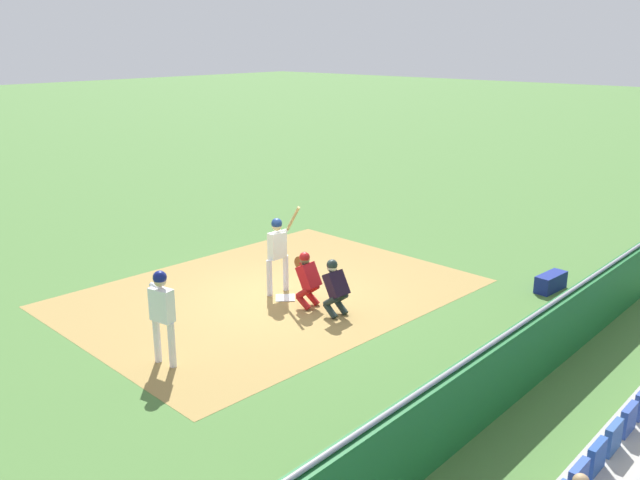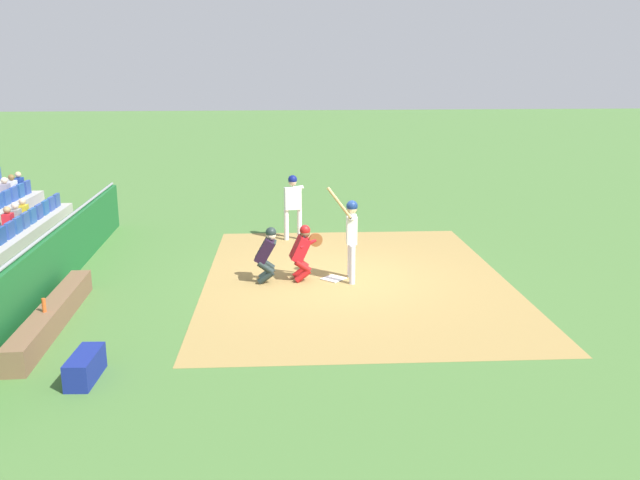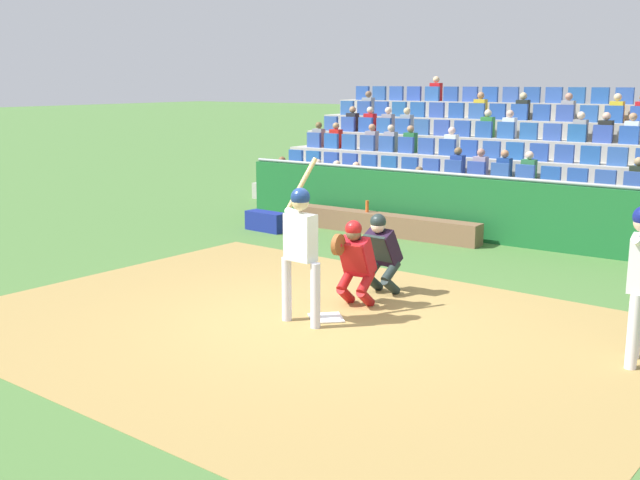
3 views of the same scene
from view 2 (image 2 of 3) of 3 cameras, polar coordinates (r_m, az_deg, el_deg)
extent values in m
plane|color=#477135|center=(14.71, 1.19, -3.45)|extent=(160.00, 160.00, 0.00)
cube|color=#9C7E44|center=(14.78, 3.12, -3.37)|extent=(9.40, 7.18, 0.01)
cube|color=white|center=(14.71, 1.19, -3.39)|extent=(0.62, 0.62, 0.02)
cylinder|color=silver|center=(14.75, 2.69, -1.66)|extent=(0.14, 0.14, 0.87)
cylinder|color=silver|center=(14.27, 2.84, -2.20)|extent=(0.14, 0.14, 0.87)
cube|color=silver|center=(14.32, 2.80, 0.94)|extent=(0.43, 0.25, 0.62)
sphere|color=tan|center=(14.22, 2.82, 2.75)|extent=(0.22, 0.22, 0.22)
sphere|color=navy|center=(14.21, 2.82, 2.99)|extent=(0.25, 0.25, 0.25)
cylinder|color=silver|center=(14.21, 2.73, 2.04)|extent=(0.46, 0.17, 0.14)
cylinder|color=silver|center=(14.04, 2.78, 1.90)|extent=(0.17, 0.15, 0.13)
cylinder|color=tan|center=(13.94, 1.69, 3.28)|extent=(0.18, 0.55, 0.69)
sphere|color=black|center=(13.99, 2.70, 1.96)|extent=(0.06, 0.06, 0.06)
cylinder|color=#A91516|center=(14.76, -1.72, -2.78)|extent=(0.17, 0.39, 0.34)
cylinder|color=#A91516|center=(14.70, -1.72, -1.96)|extent=(0.17, 0.39, 0.33)
cylinder|color=#A91516|center=(14.46, -1.52, -3.14)|extent=(0.17, 0.39, 0.34)
cylinder|color=#A91516|center=(14.39, -1.53, -2.30)|extent=(0.17, 0.39, 0.33)
cube|color=red|center=(14.45, -1.77, -0.77)|extent=(0.45, 0.48, 0.60)
cube|color=#A91516|center=(14.46, -1.31, -0.75)|extent=(0.40, 0.27, 0.44)
sphere|color=brown|center=(14.38, -1.32, 0.63)|extent=(0.22, 0.22, 0.22)
cube|color=black|center=(14.38, -1.32, 0.63)|extent=(0.21, 0.14, 0.20)
sphere|color=#A91516|center=(14.36, -1.32, 0.87)|extent=(0.24, 0.24, 0.24)
cylinder|color=brown|center=(14.33, -0.38, 0.01)|extent=(0.09, 0.30, 0.30)
cylinder|color=red|center=(14.29, -1.05, -0.32)|extent=(0.18, 0.40, 0.22)
cylinder|color=#1E2A29|center=(14.69, -4.69, -2.91)|extent=(0.17, 0.40, 0.34)
cylinder|color=#1E2A29|center=(14.63, -4.70, -2.08)|extent=(0.17, 0.39, 0.33)
cylinder|color=#1E2A29|center=(14.38, -4.77, -3.28)|extent=(0.17, 0.40, 0.34)
cylinder|color=#1E2A29|center=(14.32, -4.79, -2.44)|extent=(0.17, 0.39, 0.33)
cube|color=black|center=(14.38, -4.83, -0.93)|extent=(0.46, 0.52, 0.60)
cube|color=#1E2A29|center=(14.37, -4.38, -0.93)|extent=(0.40, 0.30, 0.43)
sphere|color=beige|center=(14.29, -4.32, 0.43)|extent=(0.22, 0.22, 0.22)
cube|color=black|center=(14.29, -4.32, 0.43)|extent=(0.21, 0.15, 0.19)
sphere|color=#1E2A29|center=(14.27, -4.32, 0.66)|extent=(0.24, 0.24, 0.24)
cube|color=#19612B|center=(15.03, -22.13, -1.62)|extent=(12.33, 0.24, 1.27)
cylinder|color=gray|center=(14.87, -22.37, 0.89)|extent=(12.33, 0.07, 0.07)
cube|color=brown|center=(12.85, -22.38, -6.14)|extent=(4.30, 0.40, 0.44)
cylinder|color=#D35522|center=(12.37, -23.04, -5.28)|extent=(0.07, 0.07, 0.25)
cube|color=navy|center=(10.54, -19.90, -10.41)|extent=(0.97, 0.44, 0.41)
cylinder|color=silver|center=(18.17, -2.96, 1.34)|extent=(0.15, 0.15, 0.87)
cylinder|color=silver|center=(18.25, -1.80, 1.40)|extent=(0.15, 0.15, 0.87)
cube|color=silver|center=(18.06, -2.41, 3.67)|extent=(0.29, 0.48, 0.62)
sphere|color=tan|center=(17.98, -2.42, 5.11)|extent=(0.22, 0.22, 0.22)
sphere|color=navy|center=(17.97, -2.42, 5.31)|extent=(0.25, 0.25, 0.25)
cylinder|color=silver|center=(17.99, -2.23, 4.58)|extent=(0.11, 0.48, 0.14)
cylinder|color=silver|center=(18.03, -1.67, 4.61)|extent=(0.13, 0.17, 0.13)
cube|color=#2C4890|center=(22.33, -22.08, 3.24)|extent=(0.44, 0.10, 0.42)
cube|color=#2D489E|center=(21.77, -22.50, 2.95)|extent=(0.44, 0.10, 0.42)
cube|color=#22529A|center=(21.20, -22.95, 2.64)|extent=(0.44, 0.10, 0.42)
cube|color=#2D489B|center=(20.64, -23.41, 2.31)|extent=(0.44, 0.10, 0.42)
cube|color=#26539D|center=(20.08, -23.90, 1.96)|extent=(0.44, 0.10, 0.42)
cube|color=gold|center=(20.14, -24.54, 2.07)|extent=(0.32, 0.22, 0.52)
sphere|color=#D1A888|center=(20.08, -24.64, 3.08)|extent=(0.19, 0.19, 0.19)
cube|color=#2F5199|center=(19.52, -24.42, 1.59)|extent=(0.44, 0.10, 0.42)
cube|color=gray|center=(19.58, -25.07, 1.71)|extent=(0.32, 0.22, 0.52)
sphere|color=beige|center=(19.52, -25.18, 2.74)|extent=(0.19, 0.19, 0.19)
cube|color=#274F9A|center=(18.96, -24.97, 1.20)|extent=(0.44, 0.10, 0.42)
cube|color=red|center=(19.03, -25.64, 1.33)|extent=(0.32, 0.22, 0.52)
sphere|color=#A28157|center=(18.96, -25.75, 2.39)|extent=(0.19, 0.19, 0.19)
cube|color=#2B499C|center=(18.41, -25.55, 0.79)|extent=(0.44, 0.10, 0.42)
cube|color=#214591|center=(17.86, -26.17, 0.35)|extent=(0.44, 0.10, 0.42)
cube|color=#2B4498|center=(22.52, -24.29, 4.22)|extent=(0.44, 0.10, 0.42)
cube|color=navy|center=(22.58, -24.86, 4.32)|extent=(0.32, 0.22, 0.52)
sphere|color=tan|center=(22.53, -24.95, 5.22)|extent=(0.19, 0.19, 0.19)
cube|color=#234E98|center=(21.96, -24.76, 3.96)|extent=(0.44, 0.10, 0.42)
cube|color=silver|center=(22.02, -25.34, 4.05)|extent=(0.32, 0.22, 0.52)
sphere|color=brown|center=(21.97, -25.44, 4.98)|extent=(0.19, 0.19, 0.19)
cube|color=#2A489F|center=(21.40, -25.26, 3.67)|extent=(0.44, 0.10, 0.42)
cube|color=gray|center=(21.47, -25.85, 3.77)|extent=(0.32, 0.22, 0.52)
sphere|color=beige|center=(21.41, -25.95, 4.72)|extent=(0.19, 0.19, 0.19)
cube|color=#274B9C|center=(20.84, -25.78, 3.37)|extent=(0.44, 0.10, 0.42)
camera|label=1|loc=(25.71, -26.45, 15.63)|focal=37.82mm
camera|label=3|loc=(22.02, 21.09, 9.85)|focal=42.95mm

